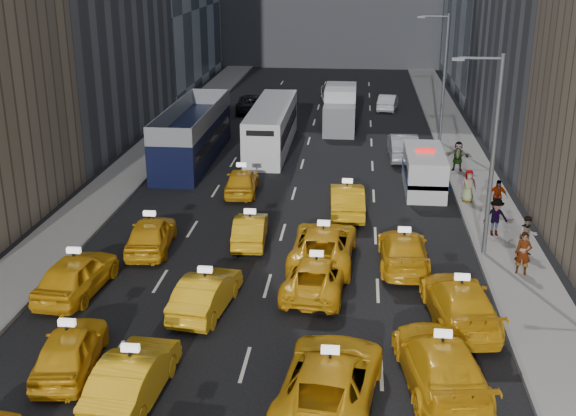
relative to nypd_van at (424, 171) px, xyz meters
The scene contains 36 objects.
ground 22.69m from the nypd_van, 108.88° to the right, with size 160.00×160.00×0.00m, color black.
sidewalk_west 18.21m from the nypd_van, 168.72° to the left, with size 3.00×90.00×0.15m, color gray.
sidewalk_east 4.87m from the nypd_van, 48.34° to the left, with size 3.00×90.00×0.15m, color gray.
curb_west 16.80m from the nypd_van, 167.75° to the left, with size 0.15×90.00×0.18m, color slate.
curb_east 4.07m from the nypd_van, 64.26° to the left, with size 0.15×90.00×0.18m, color slate.
streetlight_near 10.36m from the nypd_van, 78.94° to the right, with size 2.15×0.22×9.00m.
streetlight_far 11.38m from the nypd_van, 80.08° to the left, with size 2.15×0.22×9.00m.
taxi_4 24.06m from the nypd_van, 122.56° to the right, with size 1.78×4.43×1.51m, color #EDA714.
taxi_5 24.05m from the nypd_van, 115.69° to the right, with size 1.64×4.70×1.55m, color #EDA714.
taxi_6 21.87m from the nypd_van, 101.74° to the right, with size 2.78×6.03×1.68m, color #EDA714.
taxi_7 20.10m from the nypd_van, 92.96° to the right, with size 2.31×5.69×1.65m, color #EDA714.
taxi_8 20.99m from the nypd_van, 134.91° to the right, with size 1.95×4.85×1.65m, color #EDA714.
taxi_9 18.37m from the nypd_van, 120.72° to the right, with size 1.57×4.51×1.49m, color #EDA714.
taxi_10 14.70m from the nypd_van, 111.24° to the right, with size 2.34×5.08×1.41m, color #EDA714.
taxi_11 15.76m from the nypd_van, 89.67° to the right, with size 2.24×5.52×1.60m, color #EDA714.
taxi_12 16.62m from the nypd_van, 142.01° to the right, with size 1.85×4.60×1.57m, color #EDA714.
taxi_13 12.48m from the nypd_van, 134.26° to the right, with size 1.44×4.12×1.36m, color #EDA714.
taxi_14 11.98m from the nypd_van, 115.69° to the right, with size 2.68×5.80×1.61m, color #EDA714.
taxi_15 11.04m from the nypd_van, 98.95° to the right, with size 2.08×5.11×1.48m, color #EDA714.
taxi_16 10.41m from the nypd_van, behind, with size 1.74×4.33×1.47m, color #EDA714.
taxi_17 6.27m from the nypd_van, 133.20° to the right, with size 1.70×4.86×1.60m, color #EDA714.
nypd_van is the anchor object (origin of this frame).
double_decker 15.26m from the nypd_van, 161.80° to the left, with size 2.98×12.22×3.54m.
city_bus 12.76m from the nypd_van, 139.86° to the left, with size 3.10×11.89×3.04m.
box_truck 15.52m from the nypd_van, 109.74° to the left, with size 2.79×6.95×3.11m.
misc_car_0 6.61m from the nypd_van, 97.34° to the left, with size 1.77×5.07×1.67m, color #999AA0.
misc_car_1 23.94m from the nypd_van, 122.70° to the left, with size 2.42×5.25×1.46m, color black.
misc_car_2 27.17m from the nypd_van, 103.18° to the left, with size 2.20×5.42×1.57m, color slate.
misc_car_3 24.79m from the nypd_van, 114.80° to the left, with size 1.68×4.18×1.43m, color black.
misc_car_4 22.00m from the nypd_van, 93.47° to the left, with size 1.45×4.15×1.37m, color #B7B9BF.
pedestrian_0 11.95m from the nypd_van, 74.53° to the right, with size 0.67×0.44×1.84m, color gray.
pedestrian_1 10.20m from the nypd_van, 68.25° to the right, with size 0.88×0.48×1.82m, color gray.
pedestrian_2 7.72m from the nypd_van, 68.75° to the right, with size 1.19×0.49×1.84m, color gray.
pedestrian_3 5.28m from the nypd_van, 49.95° to the right, with size 1.05×0.48×1.80m, color gray.
pedestrian_4 3.18m from the nypd_van, 46.78° to the right, with size 0.86×0.47×1.77m, color gray.
pedestrian_5 4.29m from the nypd_van, 56.90° to the left, with size 1.69×0.49×1.83m, color gray.
Camera 1 is at (3.46, -18.56, 12.97)m, focal length 45.00 mm.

